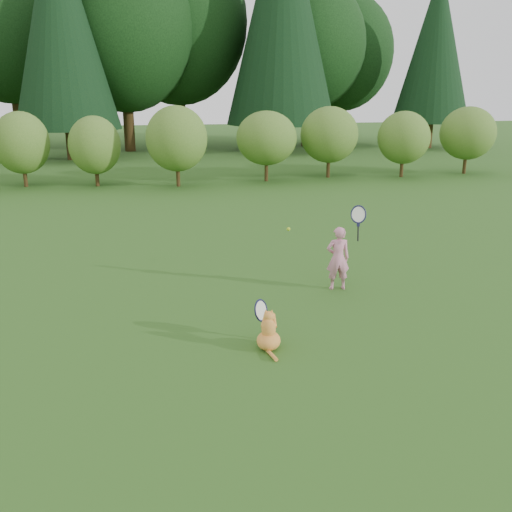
{
  "coord_description": "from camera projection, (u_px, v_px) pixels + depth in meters",
  "views": [
    {
      "loc": [
        -1.62,
        -8.27,
        3.42
      ],
      "look_at": [
        0.2,
        0.8,
        0.7
      ],
      "focal_mm": 40.0,
      "sensor_mm": 36.0,
      "label": 1
    }
  ],
  "objects": [
    {
      "name": "woodland_backdrop",
      "position": [
        165.0,
        4.0,
        28.57
      ],
      "size": [
        48.0,
        10.0,
        15.0
      ],
      "primitive_type": null,
      "color": "black",
      "rests_on": "ground"
    },
    {
      "name": "ground",
      "position": [
        254.0,
        313.0,
        9.05
      ],
      "size": [
        100.0,
        100.0,
        0.0
      ],
      "primitive_type": "plane",
      "color": "#235317",
      "rests_on": "ground"
    },
    {
      "name": "cat",
      "position": [
        268.0,
        328.0,
        7.75
      ],
      "size": [
        0.51,
        0.83,
        0.76
      ],
      "rotation": [
        0.0,
        0.0,
        -0.29
      ],
      "color": "orange",
      "rests_on": "ground"
    },
    {
      "name": "shrub_row",
      "position": [
        185.0,
        146.0,
        20.88
      ],
      "size": [
        28.0,
        3.0,
        2.8
      ],
      "primitive_type": null,
      "color": "#3E6920",
      "rests_on": "ground"
    },
    {
      "name": "tennis_ball",
      "position": [
        288.0,
        229.0,
        10.89
      ],
      "size": [
        0.07,
        0.07,
        0.07
      ],
      "color": "#A2CA17",
      "rests_on": "ground"
    },
    {
      "name": "child",
      "position": [
        339.0,
        257.0,
        9.98
      ],
      "size": [
        0.65,
        0.42,
        1.69
      ],
      "rotation": [
        0.0,
        0.0,
        3.04
      ],
      "color": "pink",
      "rests_on": "ground"
    }
  ]
}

